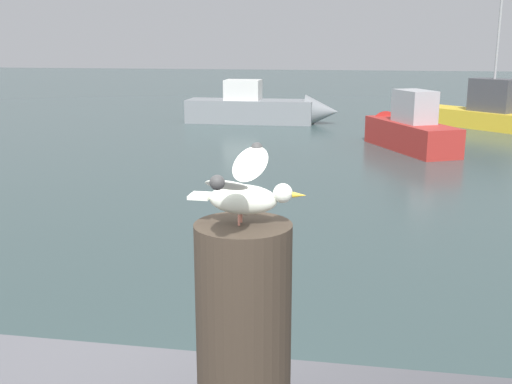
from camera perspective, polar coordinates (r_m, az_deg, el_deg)
The scene contains 5 objects.
mooring_post at distance 2.22m, azimuth -1.14°, elevation -12.97°, with size 0.33×0.33×0.80m, color #382D23.
seagull at distance 2.04m, azimuth -1.11°, elevation 0.29°, with size 0.39×0.63×0.23m.
boat_yellow at distance 22.45m, azimuth 18.40°, elevation 7.03°, with size 4.65×4.47×4.70m.
boat_grey at distance 21.87m, azimuth 0.80°, elevation 7.63°, with size 5.29×1.28×1.62m.
boat_red at distance 17.23m, azimuth 13.42°, elevation 5.67°, with size 2.67×4.05×1.63m.
Camera 1 is at (1.27, -2.53, 2.81)m, focal length 43.60 mm.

